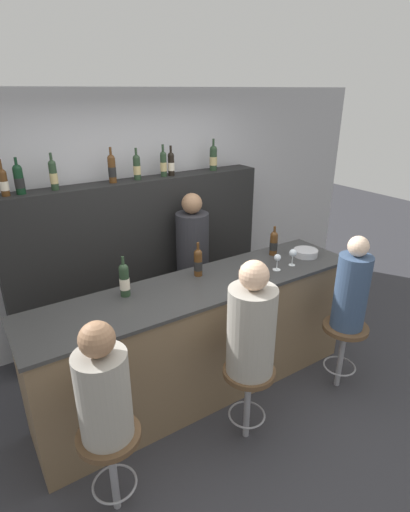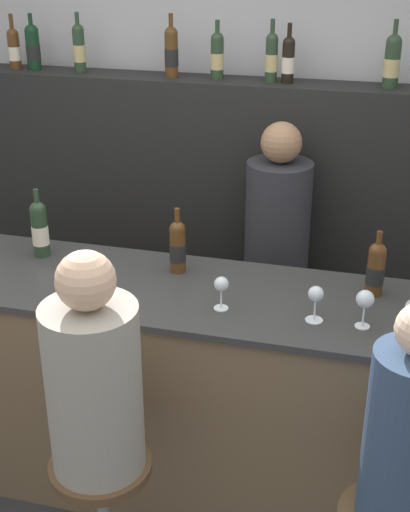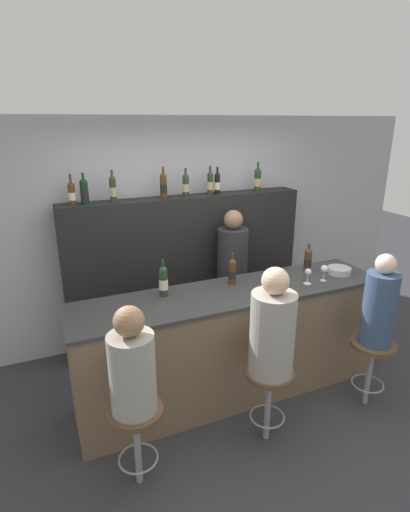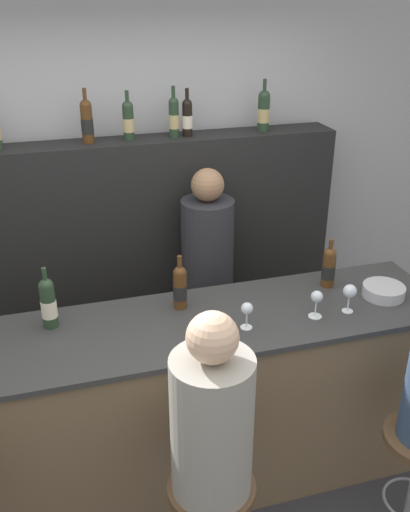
{
  "view_description": "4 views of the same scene",
  "coord_description": "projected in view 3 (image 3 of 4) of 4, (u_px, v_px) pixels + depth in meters",
  "views": [
    {
      "loc": [
        -1.59,
        -2.18,
        2.58
      ],
      "look_at": [
        0.08,
        0.38,
        1.3
      ],
      "focal_mm": 28.0,
      "sensor_mm": 36.0,
      "label": 1
    },
    {
      "loc": [
        0.93,
        -2.29,
        2.51
      ],
      "look_at": [
        0.24,
        0.32,
        1.25
      ],
      "focal_mm": 50.0,
      "sensor_mm": 36.0,
      "label": 2
    },
    {
      "loc": [
        -1.55,
        -2.61,
        2.54
      ],
      "look_at": [
        -0.25,
        0.39,
        1.43
      ],
      "focal_mm": 28.0,
      "sensor_mm": 36.0,
      "label": 3
    },
    {
      "loc": [
        -0.54,
        -2.08,
        2.65
      ],
      "look_at": [
        0.16,
        0.33,
        1.45
      ],
      "focal_mm": 40.0,
      "sensor_mm": 36.0,
      "label": 4
    }
  ],
  "objects": [
    {
      "name": "ground_plane",
      "position": [
        246.0,
        412.0,
        3.67
      ],
      "size": [
        16.0,
        16.0,
        0.0
      ],
      "primitive_type": "plane",
      "color": "#333338"
    },
    {
      "name": "wall_back",
      "position": [
        180.0,
        231.0,
        4.75
      ],
      "size": [
        6.4,
        0.05,
        2.6
      ],
      "color": "#B2B2B7",
      "rests_on": "ground_plane"
    },
    {
      "name": "bar_counter",
      "position": [
        232.0,
        343.0,
        3.78
      ],
      "size": [
        2.95,
        0.68,
        1.08
      ],
      "color": "brown",
      "rests_on": "ground_plane"
    },
    {
      "name": "back_bar_cabinet",
      "position": [
        187.0,
        270.0,
        4.69
      ],
      "size": [
        2.77,
        0.28,
        1.75
      ],
      "color": "black",
      "rests_on": "ground_plane"
    },
    {
      "name": "wine_bottle_counter_0",
      "position": [
        163.0,
        281.0,
        3.47
      ],
      "size": [
        0.08,
        0.08,
        0.33
      ],
      "color": "#233823",
      "rests_on": "bar_counter"
    },
    {
      "name": "wine_bottle_counter_1",
      "position": [
        232.0,
        271.0,
        3.73
      ],
      "size": [
        0.07,
        0.07,
        0.3
      ],
      "color": "#4C2D14",
      "rests_on": "bar_counter"
    },
    {
      "name": "wine_bottle_counter_2",
      "position": [
        308.0,
        259.0,
        4.06
      ],
      "size": [
        0.08,
        0.08,
        0.29
      ],
      "color": "#4C2D14",
      "rests_on": "bar_counter"
    },
    {
      "name": "wine_bottle_backbar_0",
      "position": [
        72.0,
        193.0,
        3.92
      ],
      "size": [
        0.07,
        0.07,
        0.3
      ],
      "color": "#4C2D14",
      "rests_on": "back_bar_cabinet"
    },
    {
      "name": "wine_bottle_backbar_1",
      "position": [
        84.0,
        191.0,
        3.96
      ],
      "size": [
        0.08,
        0.08,
        0.31
      ],
      "color": "black",
      "rests_on": "back_bar_cabinet"
    },
    {
      "name": "wine_bottle_backbar_2",
      "position": [
        113.0,
        189.0,
        4.06
      ],
      "size": [
        0.07,
        0.07,
        0.32
      ],
      "color": "#233823",
      "rests_on": "back_bar_cabinet"
    },
    {
      "name": "wine_bottle_backbar_3",
      "position": [
        163.0,
        185.0,
        4.27
      ],
      "size": [
        0.07,
        0.07,
        0.33
      ],
      "color": "#4C2D14",
      "rests_on": "back_bar_cabinet"
    },
    {
      "name": "wine_bottle_backbar_4",
      "position": [
        186.0,
        185.0,
        4.36
      ],
      "size": [
        0.07,
        0.07,
        0.31
      ],
      "color": "#233823",
      "rests_on": "back_bar_cabinet"
    },
    {
      "name": "wine_bottle_backbar_5",
      "position": [
        210.0,
        183.0,
        4.47
      ],
      "size": [
        0.07,
        0.07,
        0.32
      ],
      "color": "#233823",
      "rests_on": "back_bar_cabinet"
    },
    {
      "name": "wine_bottle_backbar_6",
      "position": [
        217.0,
        183.0,
        4.51
      ],
      "size": [
        0.07,
        0.07,
        0.3
      ],
      "color": "black",
      "rests_on": "back_bar_cabinet"
    },
    {
      "name": "wine_bottle_backbar_7",
      "position": [
        258.0,
        179.0,
        4.7
      ],
      "size": [
        0.08,
        0.08,
        0.34
      ],
      "color": "#233823",
      "rests_on": "back_bar_cabinet"
    },
    {
      "name": "wine_glass_0",
      "position": [
        274.0,
        279.0,
        3.59
      ],
      "size": [
        0.06,
        0.06,
        0.14
      ],
      "color": "silver",
      "rests_on": "bar_counter"
    },
    {
      "name": "wine_glass_1",
      "position": [
        308.0,
        273.0,
        3.73
      ],
      "size": [
        0.07,
        0.07,
        0.15
      ],
      "color": "silver",
      "rests_on": "bar_counter"
    },
    {
      "name": "wine_glass_2",
      "position": [
        324.0,
        269.0,
        3.8
      ],
      "size": [
        0.07,
        0.07,
        0.16
      ],
      "color": "silver",
      "rests_on": "bar_counter"
    },
    {
      "name": "metal_bowl",
      "position": [
        339.0,
        270.0,
        4.01
      ],
      "size": [
        0.23,
        0.23,
        0.06
      ],
      "color": "#B7B7BC",
      "rests_on": "bar_counter"
    },
    {
      "name": "bar_stool_left",
      "position": [
        136.0,
        425.0,
        2.8
      ],
      "size": [
        0.4,
        0.4,
        0.65
      ],
      "color": "gray",
      "rests_on": "ground_plane"
    },
    {
      "name": "guest_seated_left",
      "position": [
        132.0,
        367.0,
        2.65
      ],
      "size": [
        0.31,
        0.31,
        0.78
      ],
      "color": "gray",
      "rests_on": "bar_stool_left"
    },
    {
      "name": "bar_stool_middle",
      "position": [
        269.0,
        386.0,
        3.22
      ],
      "size": [
        0.4,
        0.4,
        0.65
      ],
      "color": "gray",
      "rests_on": "ground_plane"
    },
    {
      "name": "guest_seated_middle",
      "position": [
        272.0,
        329.0,
        3.05
      ],
      "size": [
        0.35,
        0.35,
        0.88
      ],
      "color": "gray",
      "rests_on": "bar_stool_middle"
    },
    {
      "name": "bar_stool_right",
      "position": [
        372.0,
        356.0,
        3.63
      ],
      "size": [
        0.4,
        0.4,
        0.65
      ],
      "color": "gray",
      "rests_on": "ground_plane"
    },
    {
      "name": "guest_seated_right",
      "position": [
        380.0,
        305.0,
        3.46
      ],
      "size": [
        0.28,
        0.28,
        0.84
      ],
      "color": "#334766",
      "rests_on": "bar_stool_right"
    },
    {
      "name": "bartender",
      "position": [
        232.0,
        285.0,
        4.58
      ],
      "size": [
        0.34,
        0.34,
        1.63
      ],
      "color": "#28282D",
      "rests_on": "ground_plane"
    }
  ]
}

